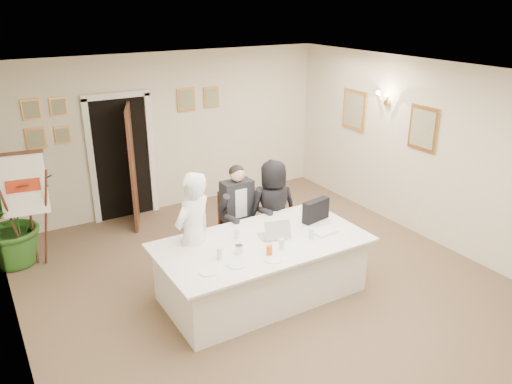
{
  "coord_description": "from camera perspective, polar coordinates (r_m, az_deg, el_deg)",
  "views": [
    {
      "loc": [
        -3.12,
        -4.74,
        3.65
      ],
      "look_at": [
        0.07,
        0.6,
        1.21
      ],
      "focal_mm": 35.0,
      "sensor_mm": 36.0,
      "label": 1
    }
  ],
  "objects": [
    {
      "name": "floor",
      "position": [
        6.75,
        2.11,
        -11.36
      ],
      "size": [
        7.0,
        7.0,
        0.0
      ],
      "primitive_type": "plane",
      "color": "brown",
      "rests_on": "ground"
    },
    {
      "name": "wall_right",
      "position": [
        8.07,
        20.5,
        3.81
      ],
      "size": [
        0.1,
        7.0,
        2.8
      ],
      "primitive_type": "cube",
      "color": "beige",
      "rests_on": "floor"
    },
    {
      "name": "plate_near",
      "position": [
        5.91,
        1.98,
        -7.67
      ],
      "size": [
        0.22,
        0.22,
        0.01
      ],
      "primitive_type": "cylinder",
      "rotation": [
        0.0,
        0.0,
        -0.01
      ],
      "color": "white",
      "rests_on": "conference_table"
    },
    {
      "name": "plate_mid",
      "position": [
        5.79,
        -2.23,
        -8.3
      ],
      "size": [
        0.26,
        0.26,
        0.01
      ],
      "primitive_type": "cylinder",
      "rotation": [
        0.0,
        0.0,
        -0.29
      ],
      "color": "white",
      "rests_on": "conference_table"
    },
    {
      "name": "wall_sconce",
      "position": [
        8.6,
        14.48,
        10.34
      ],
      "size": [
        0.2,
        0.3,
        0.24
      ],
      "primitive_type": null,
      "color": "gold",
      "rests_on": "wall_right"
    },
    {
      "name": "glass_c",
      "position": [
        6.41,
        6.33,
        -4.71
      ],
      "size": [
        0.09,
        0.09,
        0.14
      ],
      "primitive_type": "cylinder",
      "rotation": [
        0.0,
        0.0,
        -0.29
      ],
      "color": "silver",
      "rests_on": "conference_table"
    },
    {
      "name": "standing_woman",
      "position": [
        7.33,
        1.99,
        -1.97
      ],
      "size": [
        0.8,
        0.59,
        1.49
      ],
      "primitive_type": "imported",
      "rotation": [
        0.0,
        0.0,
        2.97
      ],
      "color": "black",
      "rests_on": "floor"
    },
    {
      "name": "glass_a",
      "position": [
        5.91,
        -4.2,
        -6.99
      ],
      "size": [
        0.07,
        0.07,
        0.14
      ],
      "primitive_type": "cylinder",
      "rotation": [
        0.0,
        0.0,
        0.1
      ],
      "color": "silver",
      "rests_on": "conference_table"
    },
    {
      "name": "standing_man",
      "position": [
        6.35,
        -7.13,
        -5.0
      ],
      "size": [
        0.73,
        0.63,
        1.69
      ],
      "primitive_type": "imported",
      "rotation": [
        0.0,
        0.0,
        3.57
      ],
      "color": "white",
      "rests_on": "floor"
    },
    {
      "name": "flip_chart",
      "position": [
        7.66,
        -24.47,
        -2.55
      ],
      "size": [
        0.61,
        0.42,
        1.71
      ],
      "color": "#3F2114",
      "rests_on": "floor"
    },
    {
      "name": "wall_back",
      "position": [
        9.1,
        -9.9,
        6.75
      ],
      "size": [
        6.0,
        0.1,
        2.8
      ],
      "primitive_type": "cube",
      "color": "beige",
      "rests_on": "floor"
    },
    {
      "name": "oj_glass",
      "position": [
        5.97,
        1.53,
        -6.71
      ],
      "size": [
        0.09,
        0.09,
        0.13
      ],
      "primitive_type": "cylinder",
      "rotation": [
        0.0,
        0.0,
        0.23
      ],
      "color": "#DB5512",
      "rests_on": "conference_table"
    },
    {
      "name": "laptop_bag",
      "position": [
        6.89,
        6.85,
        -2.09
      ],
      "size": [
        0.44,
        0.2,
        0.3
      ],
      "primitive_type": "cube",
      "rotation": [
        0.0,
        0.0,
        0.19
      ],
      "color": "black",
      "rests_on": "conference_table"
    },
    {
      "name": "plate_left",
      "position": [
        5.68,
        -5.46,
        -9.06
      ],
      "size": [
        0.24,
        0.24,
        0.01
      ],
      "primitive_type": "cylinder",
      "rotation": [
        0.0,
        0.0,
        0.14
      ],
      "color": "white",
      "rests_on": "conference_table"
    },
    {
      "name": "steel_jug",
      "position": [
        6.02,
        -1.97,
        -6.57
      ],
      "size": [
        0.12,
        0.12,
        0.11
      ],
      "primitive_type": "cylinder",
      "rotation": [
        0.0,
        0.0,
        0.31
      ],
      "color": "silver",
      "rests_on": "conference_table"
    },
    {
      "name": "glass_d",
      "position": [
        6.37,
        -2.19,
        -4.74
      ],
      "size": [
        0.08,
        0.08,
        0.14
      ],
      "primitive_type": "cylinder",
      "rotation": [
        0.0,
        0.0,
        -0.31
      ],
      "color": "silver",
      "rests_on": "conference_table"
    },
    {
      "name": "wall_left",
      "position": [
        5.25,
        -26.52,
        -6.43
      ],
      "size": [
        0.1,
        7.0,
        2.8
      ],
      "primitive_type": "cube",
      "color": "beige",
      "rests_on": "floor"
    },
    {
      "name": "pictures_right_wall",
      "position": [
        8.72,
        14.6,
        8.12
      ],
      "size": [
        0.06,
        2.2,
        0.8
      ],
      "primitive_type": null,
      "color": "#E0984C",
      "rests_on": "wall_right"
    },
    {
      "name": "conference_table",
      "position": [
        6.51,
        0.66,
        -8.63
      ],
      "size": [
        2.66,
        1.42,
        0.78
      ],
      "color": "white",
      "rests_on": "floor"
    },
    {
      "name": "laptop",
      "position": [
        6.39,
        1.9,
        -3.96
      ],
      "size": [
        0.42,
        0.43,
        0.28
      ],
      "primitive_type": null,
      "rotation": [
        0.0,
        0.0,
        -0.24
      ],
      "color": "#B7BABC",
      "rests_on": "conference_table"
    },
    {
      "name": "potted_palm",
      "position": [
        7.97,
        -26.18,
        -3.02
      ],
      "size": [
        1.53,
        1.47,
        1.31
      ],
      "primitive_type": "imported",
      "rotation": [
        0.0,
        0.0,
        0.52
      ],
      "color": "#2B5E1F",
      "rests_on": "floor"
    },
    {
      "name": "paper_stack",
      "position": [
        6.6,
        7.78,
        -4.5
      ],
      "size": [
        0.32,
        0.24,
        0.03
      ],
      "primitive_type": "cube",
      "rotation": [
        0.0,
        0.0,
        0.1
      ],
      "color": "white",
      "rests_on": "conference_table"
    },
    {
      "name": "doorway",
      "position": [
        8.77,
        -14.68,
        3.37
      ],
      "size": [
        1.14,
        0.86,
        2.2
      ],
      "color": "black",
      "rests_on": "floor"
    },
    {
      "name": "glass_b",
      "position": [
        6.11,
        2.95,
        -5.96
      ],
      "size": [
        0.08,
        0.08,
        0.14
      ],
      "primitive_type": "cylinder",
      "rotation": [
        0.0,
        0.0,
        -0.31
      ],
      "color": "silver",
      "rests_on": "conference_table"
    },
    {
      "name": "ceiling",
      "position": [
        5.74,
        2.5,
        12.85
      ],
      "size": [
        6.0,
        7.0,
        0.02
      ],
      "primitive_type": "cube",
      "color": "white",
      "rests_on": "wall_back"
    },
    {
      "name": "seated_man",
      "position": [
        7.28,
        -1.97,
        -2.31
      ],
      "size": [
        0.71,
        0.75,
        1.45
      ],
      "primitive_type": null,
      "rotation": [
        0.0,
        0.0,
        -0.15
      ],
      "color": "black",
      "rests_on": "floor"
    },
    {
      "name": "pictures_back_wall",
      "position": [
        8.72,
        -14.95,
        8.76
      ],
      "size": [
        3.4,
        0.06,
        0.8
      ],
      "primitive_type": null,
      "color": "#E0984C",
      "rests_on": "wall_back"
    }
  ]
}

